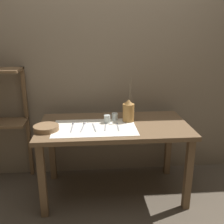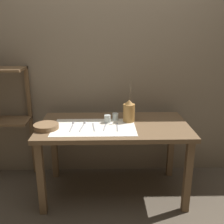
# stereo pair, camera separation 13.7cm
# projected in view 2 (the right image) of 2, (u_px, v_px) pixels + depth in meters

# --- Properties ---
(ground_plane) EXTENTS (12.00, 12.00, 0.00)m
(ground_plane) POSITION_uv_depth(u_px,v_px,m) (114.00, 191.00, 2.65)
(ground_plane) COLOR brown
(stone_wall_back) EXTENTS (7.00, 0.06, 2.40)m
(stone_wall_back) POSITION_uv_depth(u_px,v_px,m) (113.00, 66.00, 2.75)
(stone_wall_back) COLOR #7A6B56
(stone_wall_back) RESTS_ON ground_plane
(wooden_table) EXTENTS (1.39, 0.73, 0.72)m
(wooden_table) POSITION_uv_depth(u_px,v_px,m) (114.00, 133.00, 2.46)
(wooden_table) COLOR brown
(wooden_table) RESTS_ON ground_plane
(wooden_shelf_unit) EXTENTS (0.57, 0.28, 1.21)m
(wooden_shelf_unit) POSITION_uv_depth(u_px,v_px,m) (0.00, 104.00, 2.68)
(wooden_shelf_unit) COLOR brown
(wooden_shelf_unit) RESTS_ON ground_plane
(linen_cloth) EXTENTS (0.74, 0.45, 0.00)m
(linen_cloth) POSITION_uv_depth(u_px,v_px,m) (94.00, 127.00, 2.36)
(linen_cloth) COLOR silver
(linen_cloth) RESTS_ON wooden_table
(pitcher_with_flowers) EXTENTS (0.11, 0.11, 0.42)m
(pitcher_with_flowers) POSITION_uv_depth(u_px,v_px,m) (129.00, 112.00, 2.48)
(pitcher_with_flowers) COLOR olive
(pitcher_with_flowers) RESTS_ON wooden_table
(wooden_bowl) EXTENTS (0.22, 0.22, 0.04)m
(wooden_bowl) POSITION_uv_depth(u_px,v_px,m) (46.00, 127.00, 2.31)
(wooden_bowl) COLOR brown
(wooden_bowl) RESTS_ON wooden_table
(glass_tumbler_near) EXTENTS (0.06, 0.06, 0.07)m
(glass_tumbler_near) POSITION_uv_depth(u_px,v_px,m) (107.00, 119.00, 2.46)
(glass_tumbler_near) COLOR #B7C1BC
(glass_tumbler_near) RESTS_ON wooden_table
(glass_tumbler_far) EXTENTS (0.06, 0.06, 0.07)m
(glass_tumbler_far) POSITION_uv_depth(u_px,v_px,m) (115.00, 117.00, 2.53)
(glass_tumbler_far) COLOR #B7C1BC
(glass_tumbler_far) RESTS_ON wooden_table
(spoon_inner) EXTENTS (0.03, 0.22, 0.02)m
(spoon_inner) POSITION_uv_depth(u_px,v_px,m) (73.00, 125.00, 2.41)
(spoon_inner) COLOR #939399
(spoon_inner) RESTS_ON wooden_table
(spoon_outer) EXTENTS (0.05, 0.22, 0.02)m
(spoon_outer) POSITION_uv_depth(u_px,v_px,m) (84.00, 125.00, 2.41)
(spoon_outer) COLOR #939399
(spoon_outer) RESTS_ON wooden_table
(fork_outer) EXTENTS (0.04, 0.21, 0.00)m
(fork_outer) POSITION_uv_depth(u_px,v_px,m) (94.00, 127.00, 2.35)
(fork_outer) COLOR #939399
(fork_outer) RESTS_ON wooden_table
(knife_center) EXTENTS (0.04, 0.21, 0.00)m
(knife_center) POSITION_uv_depth(u_px,v_px,m) (105.00, 126.00, 2.37)
(knife_center) COLOR #939399
(knife_center) RESTS_ON wooden_table
(fork_inner) EXTENTS (0.02, 0.21, 0.00)m
(fork_inner) POSITION_uv_depth(u_px,v_px,m) (117.00, 127.00, 2.36)
(fork_inner) COLOR #939399
(fork_inner) RESTS_ON wooden_table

